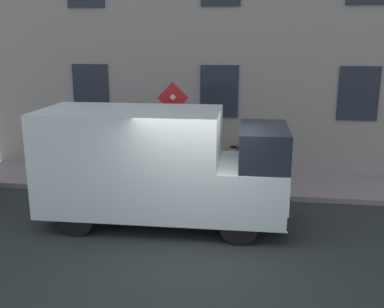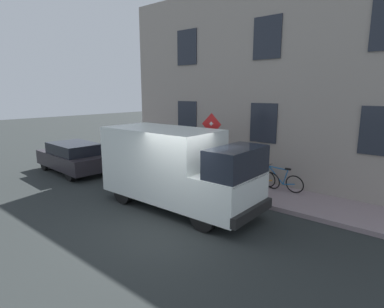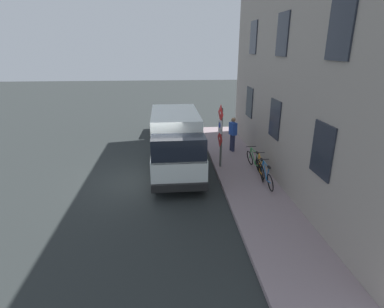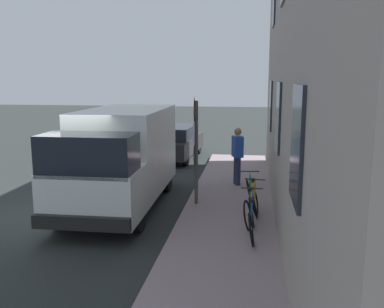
{
  "view_description": "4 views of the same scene",
  "coord_description": "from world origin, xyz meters",
  "px_view_note": "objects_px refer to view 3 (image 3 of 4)",
  "views": [
    {
      "loc": [
        -8.01,
        -1.02,
        3.91
      ],
      "look_at": [
        2.47,
        0.45,
        1.21
      ],
      "focal_mm": 41.73,
      "sensor_mm": 36.0,
      "label": 1
    },
    {
      "loc": [
        -5.9,
        -5.56,
        3.65
      ],
      "look_at": [
        2.59,
        1.62,
        1.41
      ],
      "focal_mm": 29.01,
      "sensor_mm": 36.0,
      "label": 2
    },
    {
      "loc": [
        0.73,
        -11.46,
        5.14
      ],
      "look_at": [
        1.64,
        0.04,
        1.09
      ],
      "focal_mm": 28.56,
      "sensor_mm": 36.0,
      "label": 3
    },
    {
      "loc": [
        4.33,
        -9.16,
        3.3
      ],
      "look_at": [
        2.82,
        1.33,
        1.37
      ],
      "focal_mm": 38.85,
      "sensor_mm": 36.0,
      "label": 4
    }
  ],
  "objects_px": {
    "delivery_van": "(176,142)",
    "bicycle_blue": "(266,176)",
    "parked_hatchback": "(175,121)",
    "bicycle_green": "(254,161)",
    "pedestrian": "(233,133)",
    "sign_post_stacked": "(220,130)",
    "bicycle_orange": "(260,168)"
  },
  "relations": [
    {
      "from": "bicycle_blue",
      "to": "bicycle_green",
      "type": "bearing_deg",
      "value": 0.1
    },
    {
      "from": "pedestrian",
      "to": "bicycle_orange",
      "type": "bearing_deg",
      "value": 78.73
    },
    {
      "from": "bicycle_blue",
      "to": "bicycle_green",
      "type": "distance_m",
      "value": 1.63
    },
    {
      "from": "delivery_van",
      "to": "bicycle_blue",
      "type": "distance_m",
      "value": 4.0
    },
    {
      "from": "bicycle_blue",
      "to": "pedestrian",
      "type": "distance_m",
      "value": 4.21
    },
    {
      "from": "sign_post_stacked",
      "to": "pedestrian",
      "type": "relative_size",
      "value": 1.54
    },
    {
      "from": "sign_post_stacked",
      "to": "parked_hatchback",
      "type": "distance_m",
      "value": 6.85
    },
    {
      "from": "bicycle_green",
      "to": "pedestrian",
      "type": "xyz_separation_m",
      "value": [
        -0.44,
        2.52,
        0.56
      ]
    },
    {
      "from": "bicycle_blue",
      "to": "bicycle_green",
      "type": "relative_size",
      "value": 0.99
    },
    {
      "from": "delivery_van",
      "to": "parked_hatchback",
      "type": "height_order",
      "value": "delivery_van"
    },
    {
      "from": "delivery_van",
      "to": "bicycle_blue",
      "type": "relative_size",
      "value": 3.13
    },
    {
      "from": "bicycle_orange",
      "to": "parked_hatchback",
      "type": "bearing_deg",
      "value": 30.79
    },
    {
      "from": "sign_post_stacked",
      "to": "bicycle_orange",
      "type": "distance_m",
      "value": 2.29
    },
    {
      "from": "sign_post_stacked",
      "to": "bicycle_green",
      "type": "relative_size",
      "value": 1.54
    },
    {
      "from": "pedestrian",
      "to": "sign_post_stacked",
      "type": "bearing_deg",
      "value": 45.58
    },
    {
      "from": "sign_post_stacked",
      "to": "delivery_van",
      "type": "relative_size",
      "value": 0.49
    },
    {
      "from": "sign_post_stacked",
      "to": "bicycle_blue",
      "type": "height_order",
      "value": "sign_post_stacked"
    },
    {
      "from": "bicycle_blue",
      "to": "sign_post_stacked",
      "type": "bearing_deg",
      "value": 35.36
    },
    {
      "from": "parked_hatchback",
      "to": "bicycle_blue",
      "type": "xyz_separation_m",
      "value": [
        3.2,
        -8.58,
        -0.22
      ]
    },
    {
      "from": "parked_hatchback",
      "to": "pedestrian",
      "type": "bearing_deg",
      "value": -144.52
    },
    {
      "from": "parked_hatchback",
      "to": "bicycle_green",
      "type": "bearing_deg",
      "value": -151.77
    },
    {
      "from": "parked_hatchback",
      "to": "bicycle_orange",
      "type": "bearing_deg",
      "value": -154.08
    },
    {
      "from": "sign_post_stacked",
      "to": "pedestrian",
      "type": "bearing_deg",
      "value": 64.34
    },
    {
      "from": "bicycle_orange",
      "to": "bicycle_green",
      "type": "height_order",
      "value": "same"
    },
    {
      "from": "sign_post_stacked",
      "to": "bicycle_green",
      "type": "distance_m",
      "value": 1.98
    },
    {
      "from": "delivery_van",
      "to": "bicycle_blue",
      "type": "bearing_deg",
      "value": 58.08
    },
    {
      "from": "delivery_van",
      "to": "bicycle_orange",
      "type": "xyz_separation_m",
      "value": [
        3.35,
        -1.2,
        -0.82
      ]
    },
    {
      "from": "delivery_van",
      "to": "bicycle_green",
      "type": "relative_size",
      "value": 3.12
    },
    {
      "from": "delivery_van",
      "to": "parked_hatchback",
      "type": "bearing_deg",
      "value": 177.83
    },
    {
      "from": "sign_post_stacked",
      "to": "parked_hatchback",
      "type": "relative_size",
      "value": 0.65
    },
    {
      "from": "bicycle_green",
      "to": "sign_post_stacked",
      "type": "bearing_deg",
      "value": 67.65
    },
    {
      "from": "sign_post_stacked",
      "to": "bicycle_blue",
      "type": "relative_size",
      "value": 1.55
    }
  ]
}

